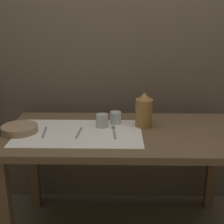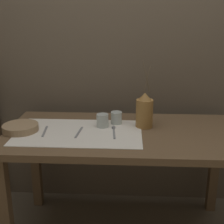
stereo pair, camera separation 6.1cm
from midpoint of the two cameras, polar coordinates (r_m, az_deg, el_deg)
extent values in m
cube|color=brown|center=(2.19, 3.31, 12.94)|extent=(7.00, 0.06, 2.40)
cube|color=brown|center=(1.85, 3.03, -4.16)|extent=(1.40, 0.70, 0.04)
cube|color=brown|center=(1.88, -17.97, -17.02)|extent=(0.06, 0.06, 0.67)
cube|color=brown|center=(2.35, -13.02, -9.14)|extent=(0.06, 0.06, 0.67)
cube|color=brown|center=(2.36, 18.87, -9.66)|extent=(0.06, 0.06, 0.67)
cube|color=white|center=(1.84, -5.11, -3.72)|extent=(0.73, 0.45, 0.00)
cylinder|color=olive|center=(1.90, 6.85, -0.27)|extent=(0.10, 0.10, 0.17)
cone|color=olive|center=(1.87, 6.97, 2.86)|extent=(0.08, 0.08, 0.04)
cylinder|color=brown|center=(1.86, 7.53, 5.45)|extent=(0.03, 0.03, 0.13)
cylinder|color=brown|center=(1.86, 7.17, 6.55)|extent=(0.05, 0.05, 0.19)
cylinder|color=brown|center=(1.85, 7.36, 5.96)|extent=(0.04, 0.02, 0.16)
cylinder|color=#9E7F5B|center=(1.91, -15.51, -2.82)|extent=(0.21, 0.21, 0.04)
cylinder|color=#B7C1BC|center=(1.90, -0.84, -1.56)|extent=(0.07, 0.07, 0.08)
cylinder|color=#B7C1BC|center=(1.96, 1.70, -1.05)|extent=(0.07, 0.07, 0.08)
cube|color=gray|center=(1.87, -11.28, -3.47)|extent=(0.03, 0.17, 0.00)
cube|color=gray|center=(1.83, -5.13, -3.70)|extent=(0.03, 0.17, 0.00)
cube|color=gray|center=(1.81, 1.34, -3.90)|extent=(0.03, 0.17, 0.00)
sphere|color=gray|center=(1.88, 1.22, -2.88)|extent=(0.02, 0.02, 0.02)
camera|label=1|loc=(0.03, -89.03, 0.31)|focal=50.00mm
camera|label=2|loc=(0.03, 90.97, -0.31)|focal=50.00mm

